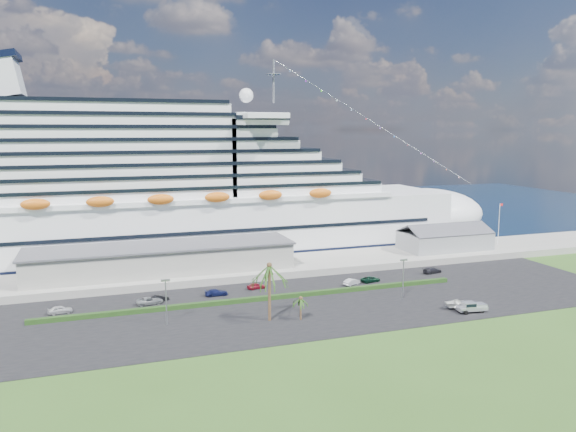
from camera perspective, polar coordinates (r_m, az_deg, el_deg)
name	(u,v)px	position (r m, az deg, el deg)	size (l,w,h in m)	color
ground	(329,322)	(103.96, 4.15, -10.68)	(420.00, 420.00, 0.00)	#2F521B
asphalt_lot	(307,304)	(113.60, 1.94, -8.93)	(140.00, 38.00, 0.12)	black
wharf	(265,267)	(139.81, -2.33, -5.18)	(240.00, 20.00, 1.80)	gray
water	(200,217)	(226.07, -8.92, -0.15)	(420.00, 160.00, 0.02)	black
cruise_ship	(163,196)	(156.01, -12.54, 1.97)	(191.00, 38.00, 54.00)	silver
terminal_building	(162,258)	(134.04, -12.66, -4.20)	(61.00, 15.00, 6.30)	gray
port_shed	(445,240)	(161.48, 15.63, -2.34)	(24.00, 12.31, 7.37)	gray
flagpole	(499,223)	(171.65, 20.65, -0.62)	(1.08, 0.16, 12.00)	silver
hedge	(262,298)	(115.53, -2.71, -8.36)	(88.00, 1.10, 0.90)	black
lamp_post_left	(166,296)	(102.84, -12.29, -7.95)	(1.60, 0.35, 8.27)	gray
lamp_post_right	(403,274)	(118.02, 11.64, -5.76)	(1.60, 0.35, 8.27)	gray
palm_tall	(269,272)	(101.56, -1.91, -5.70)	(8.82, 8.82, 11.13)	#47301E
palm_short	(301,301)	(103.42, 1.30, -8.63)	(3.53, 3.53, 4.56)	#47301E
parked_car_0	(60,310)	(115.84, -22.15, -8.82)	(1.76, 4.38, 1.49)	silver
parked_car_1	(159,298)	(118.05, -12.94, -8.11)	(1.33, 3.81, 1.26)	black
parked_car_2	(150,301)	(116.29, -13.86, -8.36)	(2.38, 5.17, 1.44)	gray
parked_car_3	(216,292)	(119.57, -7.31, -7.71)	(1.96, 4.83, 1.40)	#151B4A
parked_car_4	(256,286)	(123.64, -3.27, -7.10)	(1.61, 4.01, 1.37)	maroon
parked_car_5	(352,282)	(127.31, 6.49, -6.67)	(1.50, 4.29, 1.41)	#B9BCC1
parked_car_6	(371,279)	(130.34, 8.40, -6.36)	(2.16, 4.69, 1.30)	black
parked_car_7	(432,270)	(141.08, 14.44, -5.35)	(2.03, 5.00, 1.45)	black
pickup_truck	(471,307)	(113.68, 18.13, -8.73)	(6.00, 2.80, 2.04)	black
boat_trailer	(459,303)	(115.02, 16.96, -8.47)	(6.17, 4.55, 1.71)	gray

